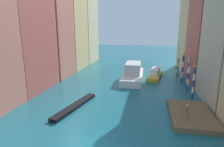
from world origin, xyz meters
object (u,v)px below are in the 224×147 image
(mooring_pole_4, at_px, (178,67))
(gondola_black, at_px, (75,106))
(mooring_pole_0, at_px, (194,82))
(person_on_dock, at_px, (187,111))
(mooring_pole_1, at_px, (188,78))
(mooring_pole_3, at_px, (183,68))
(vaporetto_white, at_px, (133,73))
(waterfront_dock, at_px, (191,115))
(mooring_pole_2, at_px, (188,72))
(motorboat_0, at_px, (155,74))

(mooring_pole_4, bearing_deg, gondola_black, -127.84)
(mooring_pole_0, relative_size, gondola_black, 0.55)
(person_on_dock, xyz_separation_m, mooring_pole_1, (2.01, 10.11, 0.87))
(mooring_pole_3, xyz_separation_m, vaporetto_white, (-8.59, 0.50, -1.39))
(mooring_pole_0, bearing_deg, mooring_pole_3, 90.44)
(person_on_dock, bearing_deg, mooring_pole_3, 82.57)
(person_on_dock, xyz_separation_m, gondola_black, (-12.28, 1.44, -0.99))
(person_on_dock, xyz_separation_m, mooring_pole_3, (1.99, 15.27, 1.37))
(waterfront_dock, height_order, gondola_black, waterfront_dock)
(mooring_pole_4, distance_m, vaporetto_white, 9.39)
(waterfront_dock, bearing_deg, mooring_pole_2, 81.82)
(mooring_pole_2, bearing_deg, mooring_pole_4, 93.93)
(person_on_dock, distance_m, motorboat_0, 18.09)
(mooring_pole_0, distance_m, mooring_pole_1, 3.05)
(waterfront_dock, height_order, motorboat_0, motorboat_0)
(mooring_pole_4, relative_size, gondola_black, 0.45)
(mooring_pole_1, bearing_deg, gondola_black, -148.74)
(person_on_dock, distance_m, mooring_pole_4, 19.80)
(mooring_pole_4, bearing_deg, mooring_pole_2, -86.07)
(waterfront_dock, xyz_separation_m, mooring_pole_3, (1.23, 13.83, 2.30))
(waterfront_dock, height_order, mooring_pole_2, mooring_pole_2)
(waterfront_dock, relative_size, person_on_dock, 5.03)
(gondola_black, bearing_deg, person_on_dock, -6.69)
(waterfront_dock, distance_m, mooring_pole_2, 11.58)
(mooring_pole_0, height_order, mooring_pole_1, mooring_pole_0)
(mooring_pole_1, bearing_deg, vaporetto_white, 146.67)
(mooring_pole_0, relative_size, mooring_pole_4, 1.24)
(motorboat_0, bearing_deg, mooring_pole_0, -67.14)
(mooring_pole_2, distance_m, vaporetto_white, 9.59)
(mooring_pole_2, relative_size, vaporetto_white, 0.43)
(mooring_pole_4, distance_m, gondola_black, 23.18)
(mooring_pole_3, bearing_deg, mooring_pole_1, -89.85)
(mooring_pole_1, bearing_deg, person_on_dock, -101.22)
(waterfront_dock, distance_m, gondola_black, 13.05)
(waterfront_dock, bearing_deg, motorboat_0, 101.25)
(mooring_pole_2, relative_size, gondola_black, 0.59)
(mooring_pole_0, xyz_separation_m, gondola_black, (-14.34, -5.64, -2.17))
(vaporetto_white, bearing_deg, person_on_dock, -67.30)
(mooring_pole_3, distance_m, mooring_pole_4, 4.47)
(waterfront_dock, height_order, mooring_pole_3, mooring_pole_3)
(mooring_pole_4, bearing_deg, mooring_pole_0, -89.29)
(mooring_pole_4, xyz_separation_m, gondola_black, (-14.18, -18.25, -1.71))
(mooring_pole_4, relative_size, vaporetto_white, 0.33)
(mooring_pole_4, xyz_separation_m, vaporetto_white, (-8.50, -3.92, -0.73))
(waterfront_dock, height_order, mooring_pole_1, mooring_pole_1)
(motorboat_0, bearing_deg, vaporetto_white, -152.51)
(person_on_dock, relative_size, vaporetto_white, 0.13)
(person_on_dock, xyz_separation_m, mooring_pole_4, (1.90, 19.70, 0.71))
(motorboat_0, bearing_deg, mooring_pole_3, -30.31)
(person_on_dock, relative_size, gondola_black, 0.17)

